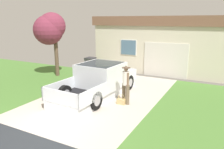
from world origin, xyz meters
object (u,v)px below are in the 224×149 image
handbag (121,101)px  house_with_garage (168,42)px  wheeled_trash_bin (90,65)px  person_with_hat (126,83)px  pickup_truck (101,81)px  front_yard_tree (50,29)px

handbag → house_with_garage: bearing=91.0°
handbag → wheeled_trash_bin: (-4.52, 4.39, 0.46)m
handbag → house_with_garage: house_with_garage is taller
person_with_hat → house_with_garage: bearing=-53.8°
handbag → house_with_garage: 8.88m
pickup_truck → house_with_garage: size_ratio=0.53×
handbag → wheeled_trash_bin: size_ratio=0.41×
person_with_hat → pickup_truck: bearing=17.0°
person_with_hat → wheeled_trash_bin: bearing=-7.7°
pickup_truck → handbag: 1.75m
house_with_garage → front_yard_tree: 8.80m
pickup_truck → person_with_hat: person_with_hat is taller
pickup_truck → front_yard_tree: 5.69m
front_yard_tree → wheeled_trash_bin: 3.63m
person_with_hat → house_with_garage: 8.55m
house_with_garage → wheeled_trash_bin: size_ratio=8.94×
person_with_hat → handbag: size_ratio=3.83×
pickup_truck → handbag: bearing=-22.7°
front_yard_tree → wheeled_trash_bin: bearing=46.3°
front_yard_tree → pickup_truck: bearing=-20.5°
handbag → front_yard_tree: 7.43m
handbag → front_yard_tree: front_yard_tree is taller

